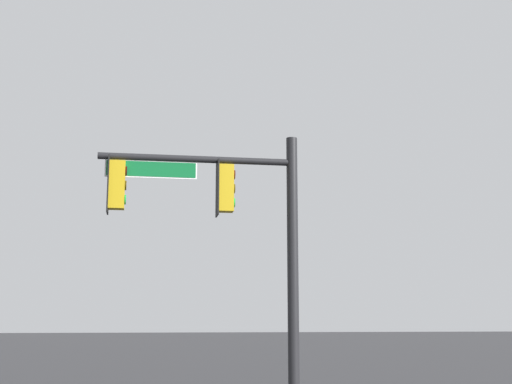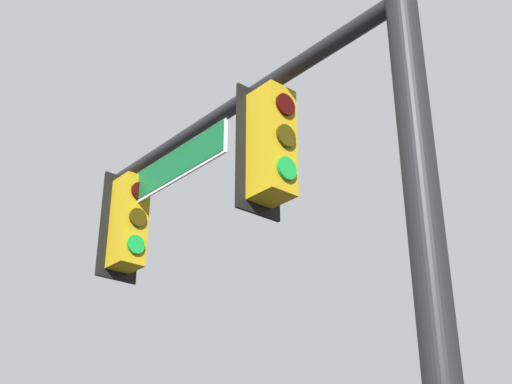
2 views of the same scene
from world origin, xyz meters
name	(u,v)px [view 2 (image 2 of 2)]	position (x,y,z in m)	size (l,w,h in m)	color
signal_pole_near	(283,217)	(-7.27, -6.52, 4.23)	(4.59, 1.12, 6.28)	black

